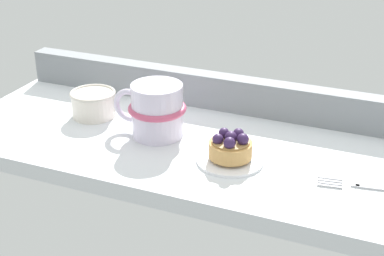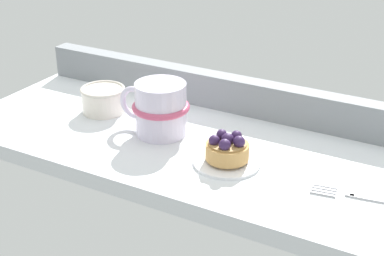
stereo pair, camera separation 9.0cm
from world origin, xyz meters
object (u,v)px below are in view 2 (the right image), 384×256
object	(u,v)px
dessert_plate	(227,161)
raspberry_tart	(227,148)
dessert_fork	(376,199)
coffee_mug	(159,109)
sugar_bowl	(103,99)

from	to	relation	value
dessert_plate	raspberry_tart	world-z (taller)	raspberry_tart
raspberry_tart	dessert_fork	size ratio (longest dim) A/B	0.36
dessert_plate	dessert_fork	xyz separation A→B (cm)	(22.26, 0.40, -0.12)
coffee_mug	dessert_fork	xyz separation A→B (cm)	(36.64, -3.27, -4.23)
raspberry_tart	sugar_bowl	size ratio (longest dim) A/B	0.81
dessert_plate	dessert_fork	size ratio (longest dim) A/B	0.57
raspberry_tart	coffee_mug	xyz separation A→B (cm)	(-14.39, 3.70, 1.89)
raspberry_tart	dessert_fork	distance (cm)	22.38
dessert_fork	dessert_plate	bearing A→B (deg)	-178.96
coffee_mug	dessert_fork	size ratio (longest dim) A/B	0.71
raspberry_tart	coffee_mug	size ratio (longest dim) A/B	0.51
dessert_plate	sugar_bowl	xyz separation A→B (cm)	(-28.06, 6.64, 2.04)
dessert_fork	sugar_bowl	size ratio (longest dim) A/B	2.23
dessert_plate	sugar_bowl	bearing A→B (deg)	166.69
dessert_plate	coffee_mug	distance (cm)	15.39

